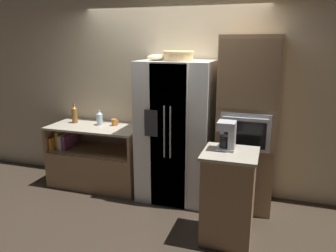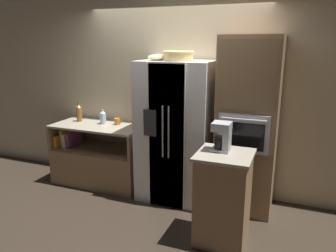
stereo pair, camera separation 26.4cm
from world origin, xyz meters
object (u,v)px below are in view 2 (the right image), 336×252
at_px(bottle_tall, 103,117).
at_px(coffee_maker, 223,136).
at_px(refrigerator, 176,132).
at_px(wicker_basket, 178,55).
at_px(fruit_bowl, 157,57).
at_px(bottle_short, 79,113).
at_px(wall_oven, 248,126).
at_px(mug, 117,122).

height_order(bottle_tall, coffee_maker, coffee_maker).
xyz_separation_m(refrigerator, coffee_maker, (0.77, -0.72, 0.22)).
xyz_separation_m(wicker_basket, fruit_bowl, (-0.28, -0.01, -0.03)).
bearing_deg(bottle_short, coffee_maker, -19.09).
xyz_separation_m(refrigerator, bottle_tall, (-1.17, 0.09, 0.08)).
bearing_deg(coffee_maker, wicker_basket, 137.94).
relative_size(bottle_tall, bottle_short, 0.74).
height_order(fruit_bowl, coffee_maker, fruit_bowl).
height_order(wicker_basket, coffee_maker, wicker_basket).
distance_m(refrigerator, wicker_basket, 0.98).
xyz_separation_m(wall_oven, wicker_basket, (-0.85, -0.12, 0.82)).
xyz_separation_m(fruit_bowl, bottle_tall, (-0.94, 0.16, -0.87)).
relative_size(fruit_bowl, coffee_maker, 0.79).
relative_size(fruit_bowl, mug, 2.11).
height_order(wicker_basket, bottle_short, wicker_basket).
height_order(fruit_bowl, mug, fruit_bowl).
xyz_separation_m(wall_oven, coffee_maker, (-0.13, -0.76, 0.07)).
height_order(wall_oven, coffee_maker, wall_oven).
bearing_deg(bottle_tall, fruit_bowl, -9.95).
bearing_deg(mug, wall_oven, -2.23).
relative_size(fruit_bowl, bottle_short, 0.81).
distance_m(fruit_bowl, bottle_tall, 1.29).
xyz_separation_m(mug, coffee_maker, (1.72, -0.84, 0.20)).
xyz_separation_m(bottle_short, mug, (0.63, 0.02, -0.08)).
distance_m(wicker_basket, fruit_bowl, 0.28).
distance_m(refrigerator, bottle_tall, 1.17).
bearing_deg(wall_oven, fruit_bowl, -173.83).
bearing_deg(fruit_bowl, wicker_basket, 1.43).
relative_size(wicker_basket, coffee_maker, 1.28).
height_order(refrigerator, wall_oven, wall_oven).
height_order(fruit_bowl, bottle_tall, fruit_bowl).
height_order(mug, coffee_maker, coffee_maker).
xyz_separation_m(fruit_bowl, bottle_short, (-1.35, 0.17, -0.84)).
height_order(fruit_bowl, bottle_short, fruit_bowl).
relative_size(bottle_tall, mug, 1.95).
bearing_deg(coffee_maker, mug, 153.99).
relative_size(wicker_basket, fruit_bowl, 1.61).
xyz_separation_m(bottle_short, coffee_maker, (2.35, -0.81, 0.11)).
bearing_deg(coffee_maker, refrigerator, 136.87).
bearing_deg(refrigerator, wall_oven, 3.06).
xyz_separation_m(fruit_bowl, coffee_maker, (1.00, -0.64, -0.73)).
bearing_deg(mug, fruit_bowl, -15.16).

